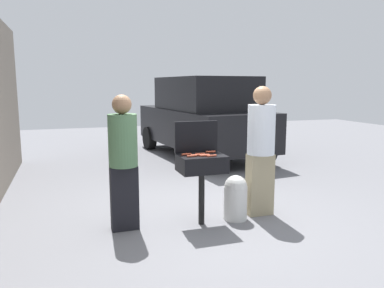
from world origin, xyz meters
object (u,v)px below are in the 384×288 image
at_px(hot_dog_0, 205,155).
at_px(person_left, 123,158).
at_px(propane_tank, 236,197).
at_px(hot_dog_3, 192,156).
at_px(hot_dog_7, 200,154).
at_px(hot_dog_1, 195,155).
at_px(parked_minivan, 203,117).
at_px(hot_dog_2, 211,152).
at_px(hot_dog_4, 204,155).
at_px(person_right, 261,146).
at_px(hot_dog_5, 187,154).
at_px(bbq_grill, 202,166).
at_px(hot_dog_6, 212,156).

distance_m(hot_dog_0, person_left, 1.03).
distance_m(propane_tank, person_left, 1.62).
xyz_separation_m(hot_dog_3, hot_dog_7, (0.14, 0.10, 0.00)).
xyz_separation_m(hot_dog_1, hot_dog_3, (-0.06, -0.04, 0.00)).
xyz_separation_m(hot_dog_7, parked_minivan, (1.70, 4.52, 0.08)).
distance_m(hot_dog_3, hot_dog_7, 0.17).
xyz_separation_m(hot_dog_2, hot_dog_4, (-0.17, -0.20, 0.00)).
distance_m(hot_dog_0, person_right, 0.93).
distance_m(propane_tank, person_right, 0.79).
height_order(hot_dog_5, hot_dog_7, same).
bearing_deg(hot_dog_3, hot_dog_2, 31.32).
xyz_separation_m(person_right, parked_minivan, (0.77, 4.43, 0.04)).
distance_m(hot_dog_0, hot_dog_4, 0.03).
xyz_separation_m(bbq_grill, hot_dog_3, (-0.16, -0.08, 0.16)).
relative_size(hot_dog_4, propane_tank, 0.21).
xyz_separation_m(hot_dog_2, person_right, (0.74, -0.02, 0.04)).
bearing_deg(hot_dog_4, hot_dog_0, -82.98).
height_order(propane_tank, person_left, person_left).
bearing_deg(parked_minivan, hot_dog_3, 61.74).
bearing_deg(parked_minivan, person_right, 73.69).
distance_m(hot_dog_6, person_left, 1.11).
bearing_deg(propane_tank, hot_dog_2, 162.76).
bearing_deg(person_left, parked_minivan, 73.18).
distance_m(hot_dog_4, hot_dog_7, 0.09).
xyz_separation_m(hot_dog_2, person_left, (-1.16, 0.03, -0.01)).
bearing_deg(hot_dog_5, hot_dog_0, -39.12).
bearing_deg(person_right, hot_dog_3, 6.03).
bearing_deg(parked_minivan, hot_dog_0, 63.64).
distance_m(hot_dog_2, person_right, 0.75).
distance_m(hot_dog_4, person_right, 0.93).
height_order(bbq_grill, person_left, person_left).
xyz_separation_m(hot_dog_3, propane_tank, (0.66, 0.10, -0.62)).
height_order(hot_dog_0, hot_dog_7, same).
xyz_separation_m(hot_dog_6, propane_tank, (0.42, 0.17, -0.62)).
height_order(bbq_grill, hot_dog_1, hot_dog_1).
height_order(hot_dog_3, hot_dog_7, same).
relative_size(hot_dog_3, person_right, 0.07).
height_order(hot_dog_7, parked_minivan, parked_minivan).
xyz_separation_m(hot_dog_4, hot_dog_7, (-0.02, 0.09, 0.00)).
relative_size(hot_dog_2, hot_dog_7, 1.00).
bearing_deg(person_right, hot_dog_1, 4.56).
bearing_deg(hot_dog_6, person_right, 16.69).
xyz_separation_m(hot_dog_0, propane_tank, (0.50, 0.12, -0.62)).
height_order(propane_tank, person_right, person_right).
bearing_deg(hot_dog_0, bbq_grill, 92.98).
xyz_separation_m(hot_dog_7, person_right, (0.93, 0.08, 0.04)).
bearing_deg(hot_dog_1, hot_dog_0, -28.70).
distance_m(hot_dog_3, propane_tank, 0.92).
height_order(bbq_grill, hot_dog_7, hot_dog_7).
relative_size(hot_dog_5, person_left, 0.08).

